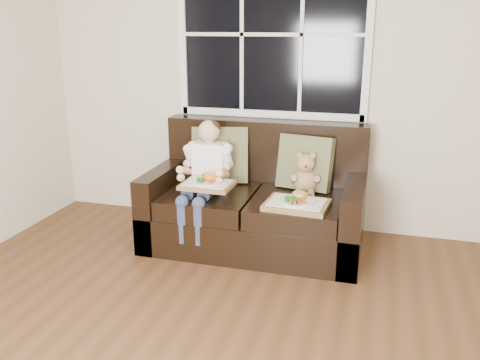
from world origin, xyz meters
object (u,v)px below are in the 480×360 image
(loveseat, at_px, (256,207))
(child, at_px, (206,168))
(tray_left, at_px, (208,183))
(tray_right, at_px, (297,203))
(teddy_bear, at_px, (305,176))

(loveseat, distance_m, child, 0.52)
(tray_left, xyz_separation_m, tray_right, (0.69, -0.00, -0.09))
(loveseat, xyz_separation_m, child, (-0.39, -0.12, 0.33))
(loveseat, relative_size, teddy_bear, 4.97)
(child, bearing_deg, teddy_bear, 11.82)
(tray_right, bearing_deg, teddy_bear, 93.42)
(tray_right, bearing_deg, tray_left, -175.92)
(loveseat, bearing_deg, teddy_bear, 6.30)
(teddy_bear, bearing_deg, child, -175.87)
(tray_left, bearing_deg, child, 113.79)
(loveseat, height_order, tray_right, loveseat)
(child, relative_size, teddy_bear, 2.51)
(child, xyz_separation_m, tray_right, (0.76, -0.19, -0.16))
(child, xyz_separation_m, tray_left, (0.08, -0.19, -0.07))
(loveseat, relative_size, tray_left, 4.35)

